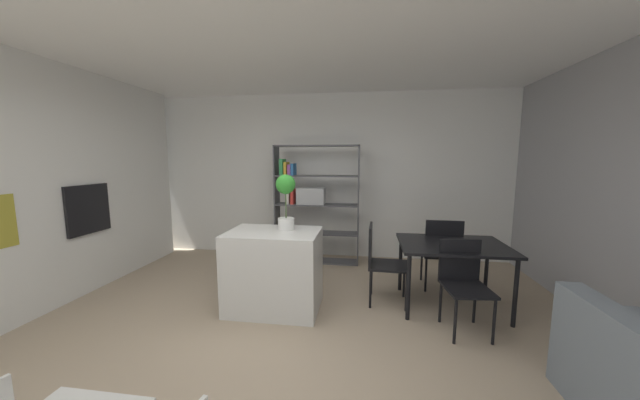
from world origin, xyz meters
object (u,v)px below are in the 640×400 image
Objects in this scene: dining_chair_near at (463,277)px; potted_plant_on_island at (286,196)px; open_bookshelf at (310,203)px; built_in_oven at (88,209)px; dining_chair_island_side at (380,257)px; dining_table at (452,250)px; kitchen_island at (274,270)px; dining_chair_far at (442,249)px.

potted_plant_on_island is at bearing 166.17° from dining_chair_near.
dining_chair_near is (1.85, -1.81, -0.44)m from open_bookshelf.
built_in_oven is 0.66× the size of dining_chair_island_side.
dining_table is at bearing 2.52° from built_in_oven.
kitchen_island is 1.08× the size of dining_chair_far.
dining_chair_far is at bearing -57.65° from dining_chair_island_side.
open_bookshelf reaches higher than dining_chair_island_side.
dining_chair_near is 0.92m from dining_chair_island_side.
dining_table is at bearing -87.55° from dining_chair_island_side.
dining_chair_far reaches higher than kitchen_island.
dining_chair_island_side reaches higher than dining_table.
dining_table is (1.97, 0.33, 0.22)m from kitchen_island.
built_in_oven is 4.42m from dining_chair_near.
built_in_oven is 2.54m from potted_plant_on_island.
kitchen_island is 2.01m from dining_table.
dining_chair_island_side is (1.06, 0.22, -0.73)m from potted_plant_on_island.
kitchen_island reaches higher than dining_table.
open_bookshelf is at bearing 31.39° from built_in_oven.
dining_chair_far is (1.86, -0.89, -0.42)m from open_bookshelf.
built_in_oven is 4.46m from dining_chair_far.
potted_plant_on_island is at bearing 104.57° from dining_chair_island_side.
kitchen_island is at bearing -136.28° from potted_plant_on_island.
dining_table is (4.38, 0.19, -0.40)m from built_in_oven.
dining_chair_far is (1.85, 0.67, -0.72)m from potted_plant_on_island.
built_in_oven reaches higher than dining_chair_island_side.
built_in_oven is 0.32× the size of open_bookshelf.
dining_chair_near is at bearing -3.54° from built_in_oven.
dining_chair_far is at bearing 21.68° from kitchen_island.
dining_chair_island_side is at bearing 143.15° from dining_chair_near.
dining_chair_near is (4.37, -0.27, -0.54)m from built_in_oven.
dining_table is 1.24× the size of dining_chair_far.
kitchen_island is at bearing -3.18° from built_in_oven.
kitchen_island is 0.84m from potted_plant_on_island.
dining_table is at bearing 9.41° from kitchen_island.
dining_chair_far is at bearing 90.42° from dining_table.
dining_table is at bearing 82.54° from dining_chair_near.
dining_table is (1.86, 0.21, -0.60)m from potted_plant_on_island.
dining_chair_near is (1.96, -0.14, 0.08)m from kitchen_island.
potted_plant_on_island is (0.12, 0.11, 0.82)m from kitchen_island.
open_bookshelf is (-0.00, 1.56, -0.31)m from potted_plant_on_island.
kitchen_island is (2.41, -0.13, -0.62)m from built_in_oven.
kitchen_island is at bearing 169.85° from dining_chair_near.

